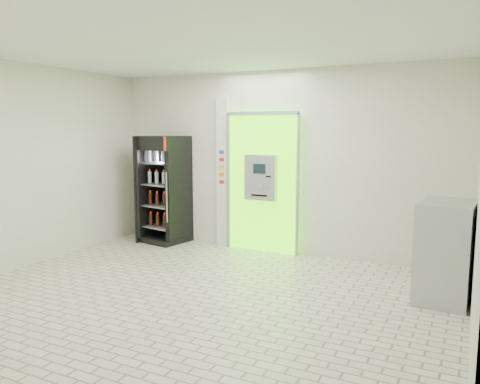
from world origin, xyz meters
The scene contains 6 objects.
ground centered at (0.00, 0.00, 0.00)m, with size 6.00×6.00×0.00m, color beige.
room_shell centered at (0.00, 0.00, 1.84)m, with size 6.00×6.00×6.00m.
atm_assembly centered at (-0.20, 2.41, 1.17)m, with size 1.30×0.24×2.33m.
pillar centered at (-0.98, 2.45, 1.30)m, with size 0.22×0.11×2.60m.
beverage_cooler centered at (-2.05, 2.18, 0.92)m, with size 0.83×0.78×1.92m.
steel_cabinet centered at (2.69, 1.29, 0.60)m, with size 0.67×0.94×1.19m.
Camera 1 is at (2.94, -4.69, 2.04)m, focal length 35.00 mm.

